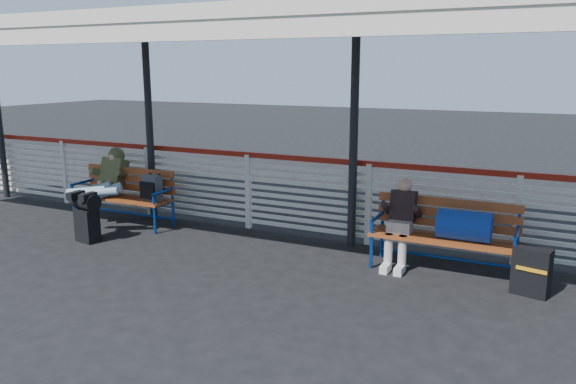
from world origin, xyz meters
The scene contains 9 objects.
ground centered at (0.00, 0.00, 0.00)m, with size 60.00×60.00×0.00m, color black.
fence centered at (0.00, 1.90, 0.66)m, with size 12.08×0.08×1.24m.
canopy centered at (0.00, 0.87, 3.04)m, with size 12.60×3.60×3.16m.
luggage_stack centered at (-1.80, 0.22, 0.40)m, with size 0.49×0.33×0.74m.
bench_left centered at (-1.85, 1.26, 0.58)m, with size 1.80×0.56×0.92m.
bench_right centered at (3.34, 1.20, 0.61)m, with size 1.80×0.56×0.92m.
traveler_man centered at (-2.15, 0.91, 0.67)m, with size 0.93×1.64×0.77m.
companion_person centered at (2.65, 1.20, 0.60)m, with size 0.32×0.66×1.15m.
suitcase_side centered at (4.25, 0.90, 0.28)m, with size 0.44×0.32×0.55m.
Camera 1 is at (4.36, -5.72, 2.53)m, focal length 35.00 mm.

